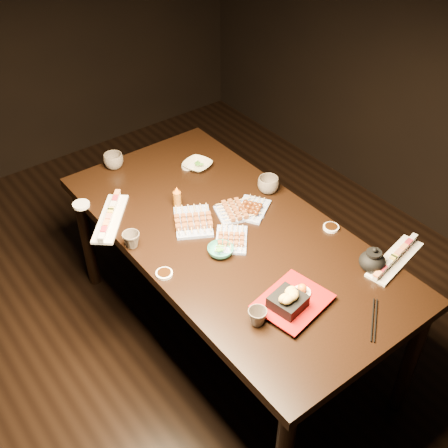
{
  "coord_description": "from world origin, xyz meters",
  "views": [
    {
      "loc": [
        -0.91,
        -1.36,
        2.45
      ],
      "look_at": [
        0.33,
        0.27,
        0.77
      ],
      "focal_mm": 45.0,
      "sensor_mm": 36.0,
      "label": 1
    }
  ],
  "objects_px": {
    "yakitori_plate_right": "(238,209)",
    "teacup_far_right": "(114,161)",
    "dining_table": "(230,288)",
    "sushi_platter_far": "(110,216)",
    "sushi_platter_near": "(396,257)",
    "teacup_far_left": "(131,240)",
    "yakitori_plate_center": "(231,237)",
    "yakitori_plate_left": "(193,218)",
    "teacup_mid_right": "(268,185)",
    "tempura_tray": "(294,296)",
    "teapot": "(373,259)",
    "teacup_near_left": "(257,317)",
    "edamame_bowl_green": "(221,251)",
    "edamame_bowl_cream": "(197,165)",
    "condiment_bottle": "(177,197)"
  },
  "relations": [
    {
      "from": "yakitori_plate_right",
      "to": "teacup_far_right",
      "type": "xyz_separation_m",
      "value": [
        -0.29,
        0.73,
        0.02
      ]
    },
    {
      "from": "dining_table",
      "to": "sushi_platter_far",
      "type": "relative_size",
      "value": 4.85
    },
    {
      "from": "sushi_platter_near",
      "to": "teacup_far_left",
      "type": "relative_size",
      "value": 4.42
    },
    {
      "from": "yakitori_plate_right",
      "to": "yakitori_plate_center",
      "type": "bearing_deg",
      "value": -118.91
    },
    {
      "from": "sushi_platter_near",
      "to": "sushi_platter_far",
      "type": "distance_m",
      "value": 1.34
    },
    {
      "from": "yakitori_plate_left",
      "to": "teacup_mid_right",
      "type": "distance_m",
      "value": 0.45
    },
    {
      "from": "tempura_tray",
      "to": "teacup_mid_right",
      "type": "distance_m",
      "value": 0.78
    },
    {
      "from": "sushi_platter_near",
      "to": "teacup_far_right",
      "type": "relative_size",
      "value": 3.32
    },
    {
      "from": "teapot",
      "to": "dining_table",
      "type": "bearing_deg",
      "value": 95.9
    },
    {
      "from": "teacup_near_left",
      "to": "teacup_far_right",
      "type": "relative_size",
      "value": 0.72
    },
    {
      "from": "teacup_mid_right",
      "to": "teacup_far_right",
      "type": "bearing_deg",
      "value": 127.42
    },
    {
      "from": "yakitori_plate_right",
      "to": "edamame_bowl_green",
      "type": "bearing_deg",
      "value": -125.04
    },
    {
      "from": "yakitori_plate_right",
      "to": "teacup_mid_right",
      "type": "xyz_separation_m",
      "value": [
        0.23,
        0.05,
        0.02
      ]
    },
    {
      "from": "teacup_near_left",
      "to": "yakitori_plate_center",
      "type": "bearing_deg",
      "value": 63.66
    },
    {
      "from": "sushi_platter_near",
      "to": "dining_table",
      "type": "bearing_deg",
      "value": 116.97
    },
    {
      "from": "sushi_platter_near",
      "to": "tempura_tray",
      "type": "distance_m",
      "value": 0.55
    },
    {
      "from": "tempura_tray",
      "to": "edamame_bowl_cream",
      "type": "bearing_deg",
      "value": 65.01
    },
    {
      "from": "edamame_bowl_green",
      "to": "edamame_bowl_cream",
      "type": "height_order",
      "value": "same"
    },
    {
      "from": "teacup_mid_right",
      "to": "teapot",
      "type": "distance_m",
      "value": 0.71
    },
    {
      "from": "yakitori_plate_center",
      "to": "teacup_mid_right",
      "type": "xyz_separation_m",
      "value": [
        0.39,
        0.19,
        0.02
      ]
    },
    {
      "from": "dining_table",
      "to": "teapot",
      "type": "bearing_deg",
      "value": -77.06
    },
    {
      "from": "tempura_tray",
      "to": "yakitori_plate_right",
      "type": "bearing_deg",
      "value": 61.22
    },
    {
      "from": "teapot",
      "to": "condiment_bottle",
      "type": "bearing_deg",
      "value": 90.81
    },
    {
      "from": "yakitori_plate_right",
      "to": "sushi_platter_far",
      "type": "bearing_deg",
      "value": 165.69
    },
    {
      "from": "yakitori_plate_left",
      "to": "teacup_far_left",
      "type": "bearing_deg",
      "value": 113.51
    },
    {
      "from": "teacup_far_left",
      "to": "condiment_bottle",
      "type": "bearing_deg",
      "value": 19.73
    },
    {
      "from": "teacup_near_left",
      "to": "condiment_bottle",
      "type": "height_order",
      "value": "condiment_bottle"
    },
    {
      "from": "yakitori_plate_left",
      "to": "teacup_mid_right",
      "type": "bearing_deg",
      "value": -63.71
    },
    {
      "from": "teacup_far_right",
      "to": "teacup_mid_right",
      "type": "bearing_deg",
      "value": -52.58
    },
    {
      "from": "yakitori_plate_left",
      "to": "teacup_near_left",
      "type": "xyz_separation_m",
      "value": [
        -0.16,
        -0.66,
        0.01
      ]
    },
    {
      "from": "tempura_tray",
      "to": "condiment_bottle",
      "type": "relative_size",
      "value": 2.39
    },
    {
      "from": "teapot",
      "to": "sushi_platter_near",
      "type": "bearing_deg",
      "value": -38.29
    },
    {
      "from": "edamame_bowl_green",
      "to": "teacup_far_left",
      "type": "height_order",
      "value": "teacup_far_left"
    },
    {
      "from": "yakitori_plate_right",
      "to": "dining_table",
      "type": "bearing_deg",
      "value": -123.88
    },
    {
      "from": "yakitori_plate_right",
      "to": "teapot",
      "type": "height_order",
      "value": "teapot"
    },
    {
      "from": "teacup_near_left",
      "to": "teacup_mid_right",
      "type": "height_order",
      "value": "teacup_mid_right"
    },
    {
      "from": "sushi_platter_far",
      "to": "yakitori_plate_left",
      "type": "xyz_separation_m",
      "value": [
        0.3,
        -0.26,
        0.01
      ]
    },
    {
      "from": "edamame_bowl_green",
      "to": "condiment_bottle",
      "type": "bearing_deg",
      "value": 84.49
    },
    {
      "from": "yakitori_plate_center",
      "to": "condiment_bottle",
      "type": "height_order",
      "value": "condiment_bottle"
    },
    {
      "from": "teacup_far_left",
      "to": "teacup_far_right",
      "type": "height_order",
      "value": "teacup_far_right"
    },
    {
      "from": "sushi_platter_near",
      "to": "yakitori_plate_left",
      "type": "height_order",
      "value": "yakitori_plate_left"
    },
    {
      "from": "yakitori_plate_right",
      "to": "teacup_far_left",
      "type": "bearing_deg",
      "value": -172.45
    },
    {
      "from": "sushi_platter_near",
      "to": "sushi_platter_far",
      "type": "bearing_deg",
      "value": 119.21
    },
    {
      "from": "sushi_platter_far",
      "to": "condiment_bottle",
      "type": "height_order",
      "value": "condiment_bottle"
    },
    {
      "from": "yakitori_plate_right",
      "to": "edamame_bowl_cream",
      "type": "distance_m",
      "value": 0.45
    },
    {
      "from": "yakitori_plate_left",
      "to": "edamame_bowl_cream",
      "type": "distance_m",
      "value": 0.48
    },
    {
      "from": "sushi_platter_far",
      "to": "condiment_bottle",
      "type": "relative_size",
      "value": 3.06
    },
    {
      "from": "edamame_bowl_green",
      "to": "tempura_tray",
      "type": "relative_size",
      "value": 0.41
    },
    {
      "from": "teacup_near_left",
      "to": "teacup_far_right",
      "type": "xyz_separation_m",
      "value": [
        0.09,
        1.32,
        0.01
      ]
    },
    {
      "from": "yakitori_plate_left",
      "to": "tempura_tray",
      "type": "bearing_deg",
      "value": -148.98
    }
  ]
}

